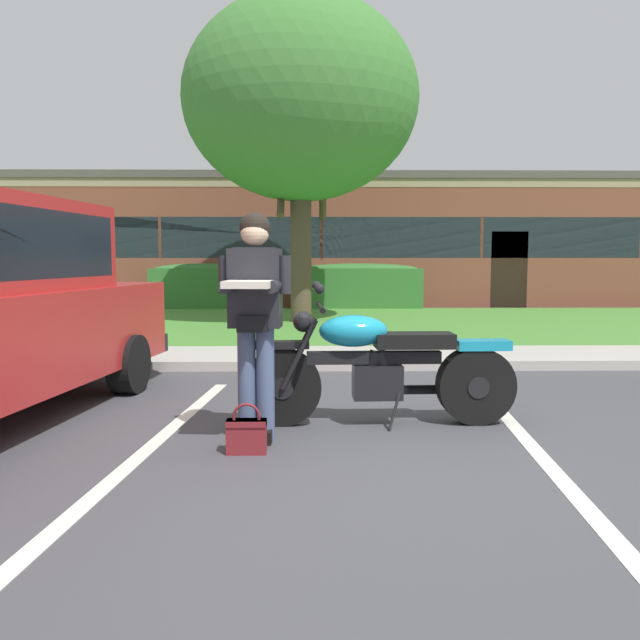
% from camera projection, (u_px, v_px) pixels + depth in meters
% --- Properties ---
extents(ground_plane, '(140.00, 140.00, 0.00)m').
position_uv_depth(ground_plane, '(347.00, 450.00, 4.59)').
color(ground_plane, '#424247').
extents(curb_strip, '(60.00, 0.20, 0.12)m').
position_uv_depth(curb_strip, '(332.00, 365.00, 7.88)').
color(curb_strip, '#ADA89E').
rests_on(curb_strip, ground).
extents(concrete_walk, '(60.00, 1.50, 0.08)m').
position_uv_depth(concrete_walk, '(330.00, 356.00, 8.73)').
color(concrete_walk, '#ADA89E').
rests_on(concrete_walk, ground).
extents(grass_lawn, '(60.00, 7.56, 0.06)m').
position_uv_depth(grass_lawn, '(323.00, 323.00, 13.24)').
color(grass_lawn, '#478433').
rests_on(grass_lawn, ground).
extents(stall_stripe_0, '(0.50, 4.39, 0.01)m').
position_uv_depth(stall_stripe_0, '(155.00, 442.00, 4.77)').
color(stall_stripe_0, silver).
rests_on(stall_stripe_0, ground).
extents(stall_stripe_1, '(0.50, 4.39, 0.01)m').
position_uv_depth(stall_stripe_1, '(527.00, 441.00, 4.81)').
color(stall_stripe_1, silver).
rests_on(stall_stripe_1, ground).
extents(motorcycle, '(2.24, 0.82, 1.18)m').
position_uv_depth(motorcycle, '(391.00, 367.00, 5.26)').
color(motorcycle, black).
rests_on(motorcycle, ground).
extents(rider_person, '(0.53, 0.60, 1.70)m').
position_uv_depth(rider_person, '(255.00, 308.00, 4.71)').
color(rider_person, black).
rests_on(rider_person, ground).
extents(handbag, '(0.28, 0.13, 0.36)m').
position_uv_depth(handbag, '(247.00, 433.00, 4.50)').
color(handbag, maroon).
rests_on(handbag, ground).
extents(shade_tree, '(4.76, 4.76, 6.58)m').
position_uv_depth(shade_tree, '(301.00, 101.00, 12.94)').
color(shade_tree, '#4C3D2D').
rests_on(shade_tree, ground).
extents(hedge_left, '(2.91, 0.90, 1.24)m').
position_uv_depth(hedge_left, '(206.00, 285.00, 17.10)').
color(hedge_left, '#336B2D').
rests_on(hedge_left, ground).
extents(hedge_center_left, '(3.30, 0.90, 1.24)m').
position_uv_depth(hedge_center_left, '(359.00, 285.00, 17.16)').
color(hedge_center_left, '#336B2D').
rests_on(hedge_center_left, ground).
extents(brick_building, '(25.77, 11.13, 3.71)m').
position_uv_depth(brick_building, '(319.00, 245.00, 22.70)').
color(brick_building, brown).
rests_on(brick_building, ground).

